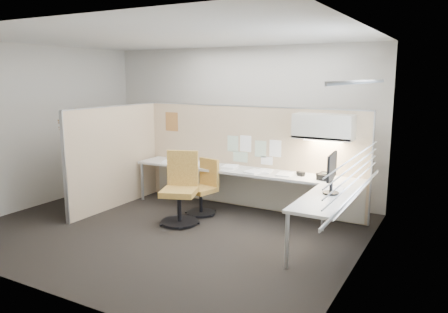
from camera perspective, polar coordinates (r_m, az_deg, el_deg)
The scene contains 28 objects.
floor at distance 6.73m, azimuth -7.15°, elevation -9.32°, with size 5.50×4.50×0.01m, color black.
ceiling at distance 6.36m, azimuth -7.74°, elevation 15.26°, with size 5.50×4.50×0.01m, color white.
wall_back at distance 8.30m, azimuth 1.86°, elevation 4.49°, with size 5.50×0.02×2.80m, color beige.
wall_front at distance 4.80m, azimuth -23.59°, elevation -0.79°, with size 5.50×0.02×2.80m, color beige.
wall_left at distance 8.32m, azimuth -22.88°, elevation 3.69°, with size 0.02×4.50×2.80m, color beige.
wall_right at distance 5.26m, azimuth 17.43°, elevation 0.53°, with size 0.02×4.50×2.80m, color beige.
window_pane at distance 5.24m, azimuth 17.26°, elevation 2.16°, with size 0.01×2.80×1.30m, color #A7B6C2.
partition_back at distance 7.55m, azimuth 3.28°, elevation -0.14°, with size 4.10×0.06×1.75m, color #D1B690.
partition_left at distance 7.81m, azimuth -14.03°, elevation -0.09°, with size 0.06×2.20×1.75m, color #D1B690.
desk at distance 7.03m, azimuth 4.37°, elevation -3.23°, with size 4.00×2.07×0.73m.
overhead_bin at distance 6.78m, azimuth 12.89°, elevation 3.83°, with size 0.90×0.36×0.38m, color beige.
task_light_strip at distance 6.81m, azimuth 12.82°, elevation 2.07°, with size 0.60×0.06×0.02m, color #FFEABF.
pinned_papers at distance 7.46m, azimuth 3.73°, elevation 0.95°, with size 1.01×0.00×0.47m.
poster at distance 8.26m, azimuth -6.84°, elevation 4.54°, with size 0.28×0.00×0.35m, color orange.
chair_left at distance 6.82m, azimuth -5.72°, elevation -4.45°, with size 0.66×0.68×1.10m.
chair_right at distance 7.25m, azimuth -2.67°, elevation -4.26°, with size 0.51×0.52×0.90m.
monitor at distance 5.87m, azimuth 13.90°, elevation -1.85°, with size 0.21×0.51×0.54m.
phone at distance 6.72m, azimuth 13.02°, elevation -2.55°, with size 0.24×0.23×0.12m.
stapler at distance 6.98m, azimuth 9.99°, elevation -2.17°, with size 0.14×0.04×0.05m, color black.
tape_dispenser at distance 6.89m, azimuth 10.00°, elevation -2.29°, with size 0.10×0.06×0.06m, color black.
coat_hook at distance 7.18m, azimuth -19.51°, elevation 3.08°, with size 0.18×0.46×1.37m.
paper_stack_0 at distance 7.95m, azimuth -6.91°, elevation -0.59°, with size 0.23×0.30×0.04m, color white.
paper_stack_1 at distance 7.69m, azimuth -3.25°, elevation -0.97°, with size 0.23×0.30×0.02m, color white.
paper_stack_2 at distance 7.34m, azimuth 0.79°, elevation -1.40°, with size 0.23×0.30×0.05m, color white.
paper_stack_3 at distance 7.14m, azimuth 5.36°, elevation -1.90°, with size 0.23×0.30×0.02m, color white.
paper_stack_4 at distance 6.94m, azimuth 7.94°, elevation -2.31°, with size 0.23×0.30×0.02m, color white.
paper_stack_5 at distance 6.14m, azimuth 14.16°, elevation -4.23°, with size 0.23×0.30×0.02m, color white.
paper_stack_6 at distance 7.05m, azimuth 3.94°, elevation -2.00°, with size 0.23×0.30×0.03m, color white.
Camera 1 is at (3.78, -5.08, 2.27)m, focal length 35.00 mm.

